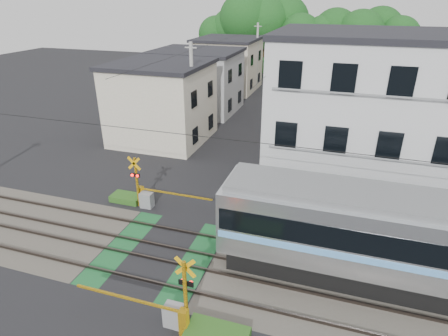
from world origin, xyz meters
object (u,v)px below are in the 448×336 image
(pedestrian, at_px, (274,98))
(crossing_signal_far, at_px, (145,195))
(apartment_block, at_px, (362,117))
(crossing_signal_near, at_px, (175,312))

(pedestrian, bearing_deg, crossing_signal_far, 62.99)
(apartment_block, bearing_deg, pedestrian, 115.38)
(crossing_signal_far, bearing_deg, crossing_signal_near, -54.71)
(apartment_block, xyz_separation_m, pedestrian, (-8.13, 17.13, -3.71))
(crossing_signal_near, distance_m, apartment_block, 14.95)
(crossing_signal_near, xyz_separation_m, apartment_block, (5.91, 13.15, 3.94))
(crossing_signal_far, distance_m, pedestrian, 23.16)
(crossing_signal_near, bearing_deg, pedestrian, 94.18)
(crossing_signal_far, bearing_deg, pedestrian, 82.66)
(crossing_signal_far, bearing_deg, apartment_block, 27.78)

